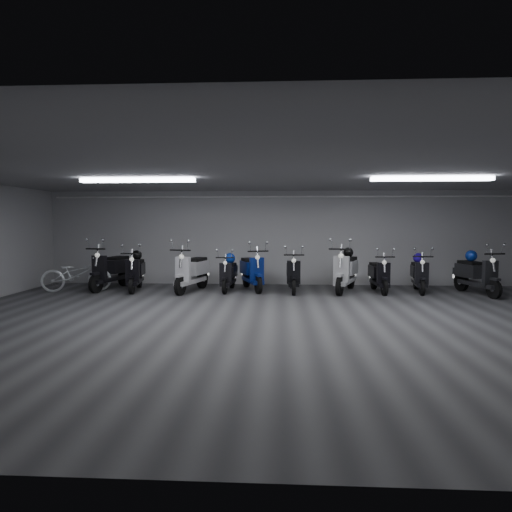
# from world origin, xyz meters

# --- Properties ---
(floor) EXTENTS (14.00, 10.00, 0.01)m
(floor) POSITION_xyz_m (0.00, 0.00, -0.01)
(floor) COLOR #39393C
(floor) RESTS_ON ground
(ceiling) EXTENTS (14.00, 10.00, 0.01)m
(ceiling) POSITION_xyz_m (0.00, 0.00, 2.80)
(ceiling) COLOR gray
(ceiling) RESTS_ON ground
(back_wall) EXTENTS (14.00, 0.01, 2.80)m
(back_wall) POSITION_xyz_m (0.00, 5.00, 1.40)
(back_wall) COLOR #A5A6A8
(back_wall) RESTS_ON ground
(front_wall) EXTENTS (14.00, 0.01, 2.80)m
(front_wall) POSITION_xyz_m (0.00, -5.00, 1.40)
(front_wall) COLOR #A5A6A8
(front_wall) RESTS_ON ground
(fluor_strip_left) EXTENTS (2.40, 0.18, 0.08)m
(fluor_strip_left) POSITION_xyz_m (-3.00, 1.00, 2.74)
(fluor_strip_left) COLOR white
(fluor_strip_left) RESTS_ON ceiling
(fluor_strip_right) EXTENTS (2.40, 0.18, 0.08)m
(fluor_strip_right) POSITION_xyz_m (3.00, 1.00, 2.74)
(fluor_strip_right) COLOR white
(fluor_strip_right) RESTS_ON ceiling
(conduit) EXTENTS (13.60, 0.05, 0.05)m
(conduit) POSITION_xyz_m (0.00, 4.92, 2.62)
(conduit) COLOR white
(conduit) RESTS_ON back_wall
(scooter_0) EXTENTS (1.11, 2.05, 1.45)m
(scooter_0) POSITION_xyz_m (-4.72, 3.75, 0.73)
(scooter_0) COLOR black
(scooter_0) RESTS_ON floor
(scooter_1) EXTENTS (0.86, 1.84, 1.32)m
(scooter_1) POSITION_xyz_m (-3.95, 3.55, 0.66)
(scooter_1) COLOR black
(scooter_1) RESTS_ON floor
(scooter_2) EXTENTS (1.14, 2.04, 1.44)m
(scooter_2) POSITION_xyz_m (-2.40, 3.49, 0.72)
(scooter_2) COLOR silver
(scooter_2) RESTS_ON floor
(scooter_3) EXTENTS (0.64, 1.62, 1.18)m
(scooter_3) POSITION_xyz_m (-1.42, 3.68, 0.59)
(scooter_3) COLOR black
(scooter_3) RESTS_ON floor
(scooter_4) EXTENTS (1.19, 1.96, 1.38)m
(scooter_4) POSITION_xyz_m (-0.79, 3.82, 0.69)
(scooter_4) COLOR navy
(scooter_4) RESTS_ON floor
(scooter_5) EXTENTS (0.59, 1.73, 1.29)m
(scooter_5) POSITION_xyz_m (0.32, 3.63, 0.64)
(scooter_5) COLOR black
(scooter_5) RESTS_ON floor
(scooter_6) EXTENTS (1.34, 2.09, 1.48)m
(scooter_6) POSITION_xyz_m (1.73, 3.65, 0.74)
(scooter_6) COLOR #B8B9BD
(scooter_6) RESTS_ON floor
(scooter_7) EXTENTS (0.60, 1.67, 1.23)m
(scooter_7) POSITION_xyz_m (2.61, 3.65, 0.61)
(scooter_7) COLOR black
(scooter_7) RESTS_ON floor
(scooter_8) EXTENTS (0.82, 1.73, 1.24)m
(scooter_8) POSITION_xyz_m (3.69, 3.73, 0.62)
(scooter_8) COLOR black
(scooter_8) RESTS_ON floor
(scooter_9) EXTENTS (1.03, 1.93, 1.37)m
(scooter_9) POSITION_xyz_m (5.04, 3.38, 0.68)
(scooter_9) COLOR black
(scooter_9) RESTS_ON floor
(bicycle) EXTENTS (1.88, 1.11, 1.15)m
(bicycle) POSITION_xyz_m (-5.51, 3.37, 0.58)
(bicycle) COLOR white
(bicycle) RESTS_ON floor
(helmet_0) EXTENTS (0.28, 0.28, 0.28)m
(helmet_0) POSITION_xyz_m (-3.99, 3.80, 0.96)
(helmet_0) COLOR black
(helmet_0) RESTS_ON scooter_1
(helmet_1) EXTENTS (0.29, 0.29, 0.29)m
(helmet_1) POSITION_xyz_m (-1.41, 3.90, 0.88)
(helmet_1) COLOR #0D2E98
(helmet_1) RESTS_ON scooter_3
(helmet_2) EXTENTS (0.27, 0.27, 0.27)m
(helmet_2) POSITION_xyz_m (1.83, 3.91, 1.05)
(helmet_2) COLOR black
(helmet_2) RESTS_ON scooter_6
(helmet_3) EXTENTS (0.29, 0.29, 0.29)m
(helmet_3) POSITION_xyz_m (4.98, 3.63, 0.99)
(helmet_3) COLOR navy
(helmet_3) RESTS_ON scooter_9
(helmet_4) EXTENTS (0.27, 0.27, 0.27)m
(helmet_4) POSITION_xyz_m (3.73, 3.96, 0.90)
(helmet_4) COLOR #230E9F
(helmet_4) RESTS_ON scooter_8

